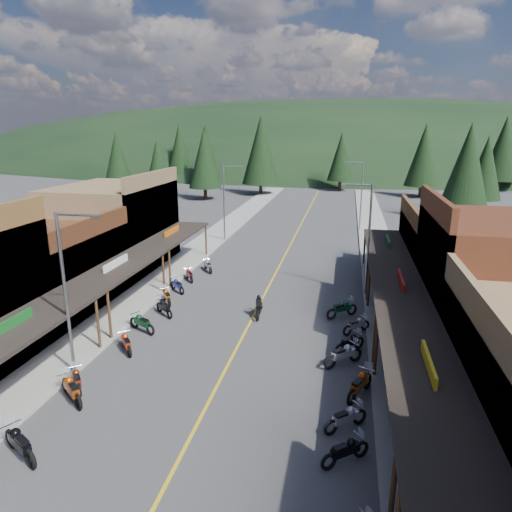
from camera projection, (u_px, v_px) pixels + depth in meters
The scene contains 44 objects.
ground at pixel (244, 334), 26.54m from camera, with size 220.00×220.00×0.00m, color #38383A.
centerline at pixel (288, 249), 45.43m from camera, with size 0.15×90.00×0.01m, color gold.
sidewalk_west at pixel (205, 244), 47.05m from camera, with size 3.40×94.00×0.15m, color gray.
sidewalk_east at pixel (378, 253), 43.77m from camera, with size 3.40×94.00×0.15m, color gray.
shop_west_2 at pixel (46, 270), 30.06m from camera, with size 10.90×9.00×6.20m.
shop_west_3 at pixel (115, 226), 38.87m from camera, with size 10.90×10.20×8.20m.
shop_east_2 at pixel (499, 283), 24.60m from camera, with size 10.90×9.00×8.20m.
shop_east_3 at pixel (457, 254), 33.94m from camera, with size 10.90×10.20×6.20m.
streetlight_0 at pixel (67, 288), 20.99m from camera, with size 2.16×0.18×8.00m.
streetlight_1 at pixel (225, 199), 47.43m from camera, with size 2.16×0.18×8.00m.
streetlight_2 at pixel (367, 235), 31.58m from camera, with size 2.16×0.18×8.00m.
streetlight_3 at pixel (360, 193), 52.36m from camera, with size 2.16×0.18×8.00m.
ridge_hill at pixel (332, 164), 154.05m from camera, with size 310.00×140.00×60.00m, color black.
pine_0 at pixel (117, 155), 90.91m from camera, with size 5.04×5.04×11.00m.
pine_1 at pixel (206, 150), 95.24m from camera, with size 5.88×5.88×12.50m.
pine_2 at pixel (261, 150), 81.06m from camera, with size 6.72×6.72×14.00m.
pine_3 at pixel (341, 157), 86.38m from camera, with size 5.04×5.04×11.00m.
pine_4 at pixel (424, 155), 77.87m from camera, with size 5.88×5.88×12.50m.
pine_5 at pixel (503, 148), 85.98m from camera, with size 6.72×6.72×14.00m.
pine_7 at pixel (180, 149), 102.42m from camera, with size 5.88×5.88×12.50m.
pine_8 at pixel (158, 168), 66.87m from camera, with size 4.48×4.48×10.00m.
pine_9 at pixel (485, 168), 62.80m from camera, with size 4.93×4.93×10.80m.
pine_10 at pixel (204, 159), 75.34m from camera, with size 5.38×5.38×11.60m.
pine_11 at pixel (467, 165), 56.72m from camera, with size 5.82×5.82×12.40m.
bike_west_3 at pixel (19, 442), 16.38m from camera, with size 0.78×2.33×1.33m, color black, non-canonical shape.
bike_west_4 at pixel (71, 388), 19.83m from camera, with size 0.76×2.28×1.30m, color #A53E0B, non-canonical shape.
bike_west_5 at pixel (77, 379), 20.80m from camera, with size 0.63×1.88×1.08m, color maroon, non-canonical shape.
bike_west_6 at pixel (126, 342), 24.30m from camera, with size 0.67×2.01×1.15m, color red, non-canonical shape.
bike_west_7 at pixel (142, 322), 26.70m from camera, with size 0.72×2.16×1.24m, color #0C3C1B, non-canonical shape.
bike_west_8 at pixel (164, 307), 29.06m from camera, with size 0.66×1.99×1.14m, color black, non-canonical shape.
bike_west_9 at pixel (167, 296), 31.04m from camera, with size 0.67×2.00×1.14m, color #B1500C, non-canonical shape.
bike_west_10 at pixel (177, 285), 33.26m from camera, with size 0.66×1.97×1.12m, color navy, non-canonical shape.
bike_west_11 at pixel (189, 274), 35.75m from camera, with size 0.62×1.86×1.06m, color maroon, non-canonical shape.
bike_west_12 at pixel (208, 265), 38.03m from camera, with size 0.65×1.96×1.12m, color gray, non-canonical shape.
bike_east_3 at pixel (345, 450), 16.14m from camera, with size 0.67×2.01×1.15m, color black, non-canonical shape.
bike_east_4 at pixel (346, 417), 17.97m from camera, with size 0.68×2.03×1.16m, color #A5A3A9, non-canonical shape.
bike_east_5 at pixel (360, 383), 20.17m from camera, with size 0.77×2.31×1.32m, color #AB400C, non-canonical shape.
bike_east_6 at pixel (343, 354), 22.88m from camera, with size 0.76×2.29×1.31m, color #ACACB2, non-canonical shape.
bike_east_7 at pixel (350, 342), 24.31m from camera, with size 0.68×2.03×1.16m, color black, non-canonical shape.
bike_east_8 at pixel (357, 324), 26.54m from camera, with size 0.65×1.94×1.11m, color #AAAAAF, non-canonical shape.
bike_east_9 at pixel (342, 308), 28.73m from camera, with size 0.76×2.28×1.30m, color #0E4826, non-canonical shape.
rider_on_bike at pixel (259, 307), 28.91m from camera, with size 0.81×2.04×1.52m.
pedestrian_east_a at pixel (407, 392), 18.99m from camera, with size 0.57×0.38×1.57m, color #2C2031.
pedestrian_east_b at pixel (376, 267), 35.71m from camera, with size 0.92×0.53×1.90m, color brown.
Camera 1 is at (5.46, -23.73, 11.53)m, focal length 32.00 mm.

